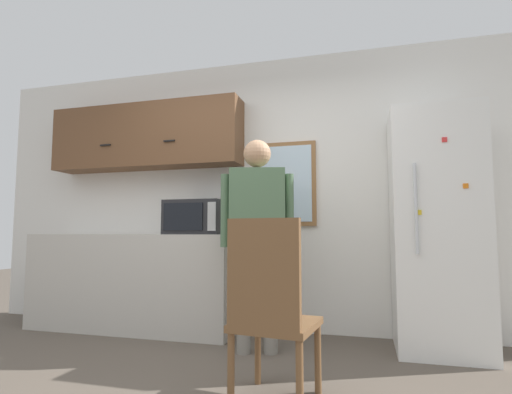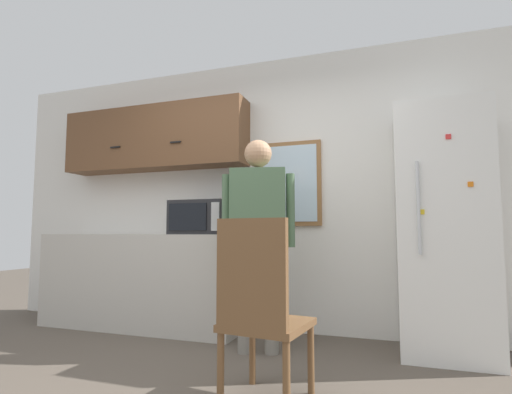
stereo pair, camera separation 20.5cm
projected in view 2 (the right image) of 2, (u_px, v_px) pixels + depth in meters
back_wall at (262, 192)px, 4.03m from camera, size 6.00×0.06×2.70m
counter at (143, 280)px, 4.02m from camera, size 2.09×0.59×0.93m
upper_cabinets at (154, 139)px, 4.28m from camera, size 2.09×0.34×0.67m
microwave at (203, 218)px, 3.83m from camera, size 0.54×0.43×0.32m
person at (258, 220)px, 3.22m from camera, size 0.58×0.32×1.70m
refrigerator at (443, 229)px, 3.13m from camera, size 0.69×0.67×1.94m
chair at (260, 306)px, 2.20m from camera, size 0.50×0.50×1.02m
window at (290, 184)px, 3.90m from camera, size 0.61×0.05×0.83m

